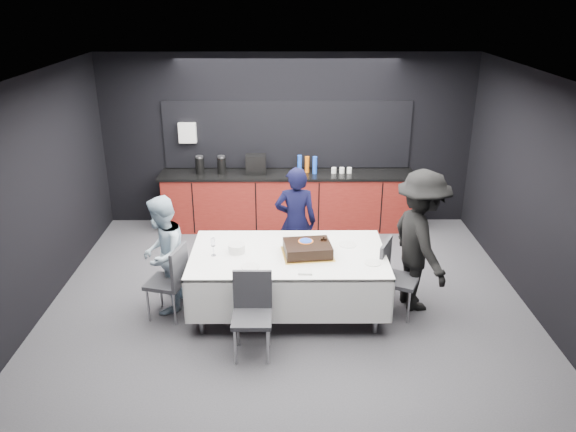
% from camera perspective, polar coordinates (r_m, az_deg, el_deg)
% --- Properties ---
extents(ground, '(6.00, 6.00, 0.00)m').
position_cam_1_polar(ground, '(7.41, 0.00, -7.83)').
color(ground, '#47464C').
rests_on(ground, ground).
extents(room_shell, '(6.04, 5.04, 2.82)m').
position_cam_1_polar(room_shell, '(6.68, 0.01, 6.11)').
color(room_shell, white).
rests_on(room_shell, ground).
extents(kitchenette, '(4.10, 0.64, 2.05)m').
position_cam_1_polar(kitchenette, '(9.20, -0.18, 2.05)').
color(kitchenette, maroon).
rests_on(kitchenette, ground).
extents(party_table, '(2.32, 1.32, 0.78)m').
position_cam_1_polar(party_table, '(6.76, 0.03, -4.82)').
color(party_table, '#99999E').
rests_on(party_table, ground).
extents(cake_assembly, '(0.64, 0.54, 0.18)m').
position_cam_1_polar(cake_assembly, '(6.63, 2.00, -3.36)').
color(cake_assembly, '#EEB546').
rests_on(cake_assembly, party_table).
extents(plate_stack, '(0.20, 0.20, 0.10)m').
position_cam_1_polar(plate_stack, '(6.72, -5.23, -3.28)').
color(plate_stack, white).
rests_on(plate_stack, party_table).
extents(loose_plate_near, '(0.21, 0.21, 0.01)m').
position_cam_1_polar(loose_plate_near, '(6.38, -3.84, -5.15)').
color(loose_plate_near, white).
rests_on(loose_plate_near, party_table).
extents(loose_plate_right_a, '(0.22, 0.22, 0.01)m').
position_cam_1_polar(loose_plate_right_a, '(6.93, 6.09, -2.89)').
color(loose_plate_right_a, white).
rests_on(loose_plate_right_a, party_table).
extents(loose_plate_right_b, '(0.19, 0.19, 0.01)m').
position_cam_1_polar(loose_plate_right_b, '(6.52, 8.60, -4.72)').
color(loose_plate_right_b, white).
rests_on(loose_plate_right_b, party_table).
extents(loose_plate_far, '(0.18, 0.18, 0.01)m').
position_cam_1_polar(loose_plate_far, '(7.10, 0.18, -2.14)').
color(loose_plate_far, white).
rests_on(loose_plate_far, party_table).
extents(fork_pile, '(0.16, 0.11, 0.02)m').
position_cam_1_polar(fork_pile, '(6.23, 1.76, -5.75)').
color(fork_pile, white).
rests_on(fork_pile, party_table).
extents(champagne_flute, '(0.06, 0.06, 0.22)m').
position_cam_1_polar(champagne_flute, '(6.62, -7.63, -2.75)').
color(champagne_flute, white).
rests_on(champagne_flute, party_table).
extents(chair_left, '(0.51, 0.51, 0.92)m').
position_cam_1_polar(chair_left, '(6.81, -11.74, -6.10)').
color(chair_left, '#323338').
rests_on(chair_left, ground).
extents(chair_right, '(0.56, 0.56, 0.92)m').
position_cam_1_polar(chair_right, '(6.89, 10.65, -5.66)').
color(chair_right, '#323338').
rests_on(chair_right, ground).
extents(chair_near, '(0.42, 0.42, 0.92)m').
position_cam_1_polar(chair_near, '(6.09, -3.66, -9.30)').
color(chair_near, '#323338').
rests_on(chair_near, ground).
extents(person_center, '(0.57, 0.37, 1.55)m').
position_cam_1_polar(person_center, '(7.56, 0.79, -0.63)').
color(person_center, black).
rests_on(person_center, ground).
extents(person_left, '(0.61, 0.75, 1.46)m').
position_cam_1_polar(person_left, '(6.92, -12.59, -3.87)').
color(person_left, silver).
rests_on(person_left, ground).
extents(person_right, '(0.89, 1.26, 1.76)m').
position_cam_1_polar(person_right, '(6.94, 13.27, -2.49)').
color(person_right, black).
rests_on(person_right, ground).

